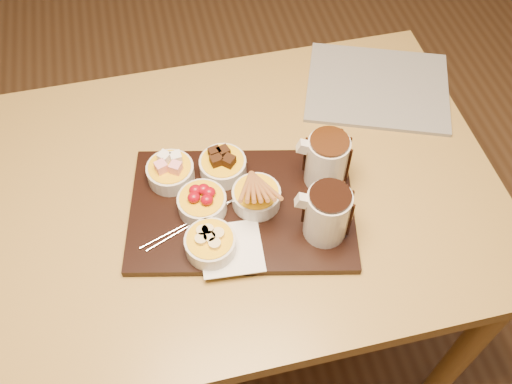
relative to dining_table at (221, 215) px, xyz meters
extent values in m
plane|color=#55361D|center=(0.00, 0.00, -0.65)|extent=(5.00, 5.00, 0.00)
cube|color=#A3813C|center=(0.00, 0.00, 0.08)|extent=(1.20, 0.80, 0.04)
cylinder|color=#A3813C|center=(-0.54, 0.34, -0.30)|extent=(0.06, 0.06, 0.71)
cylinder|color=#A3813C|center=(0.54, 0.34, -0.30)|extent=(0.06, 0.06, 0.71)
cylinder|color=#A3813C|center=(0.54, -0.34, -0.30)|extent=(0.06, 0.06, 0.71)
cube|color=black|center=(0.04, -0.07, 0.11)|extent=(0.51, 0.39, 0.02)
cube|color=white|center=(-0.01, -0.16, 0.12)|extent=(0.13, 0.13, 0.00)
cylinder|color=beige|center=(-0.09, 0.04, 0.14)|extent=(0.10, 0.10, 0.04)
cylinder|color=beige|center=(0.02, 0.03, 0.14)|extent=(0.10, 0.10, 0.04)
cylinder|color=beige|center=(-0.04, -0.05, 0.14)|extent=(0.10, 0.10, 0.04)
cylinder|color=beige|center=(0.07, -0.06, 0.14)|extent=(0.10, 0.10, 0.04)
cylinder|color=beige|center=(-0.04, -0.15, 0.14)|extent=(0.10, 0.10, 0.04)
cylinder|color=silver|center=(0.18, -0.16, 0.18)|extent=(0.10, 0.10, 0.12)
cylinder|color=silver|center=(0.22, -0.04, 0.18)|extent=(0.10, 0.10, 0.12)
cube|color=beige|center=(0.44, 0.21, 0.10)|extent=(0.42, 0.38, 0.01)
camera|label=1|loc=(-0.08, -0.71, 1.09)|focal=40.00mm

